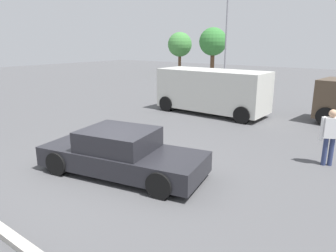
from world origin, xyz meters
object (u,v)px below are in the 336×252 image
Objects in this scene: sedan_foreground at (121,154)px; pedestrian at (331,133)px; van_white at (212,90)px; light_post_near at (227,19)px.

pedestrian reaches higher than sedan_foreground.
light_post_near is (-3.44, 7.87, 3.86)m from van_white.
van_white is at bearing 90.46° from sedan_foreground.
light_post_near reaches higher than pedestrian.
sedan_foreground is 2.86× the size of pedestrian.
van_white is 9.41m from light_post_near.
van_white is 3.29× the size of pedestrian.
light_post_near is at bearing 96.04° from sedan_foreground.
sedan_foreground is 0.62× the size of light_post_near.
van_white is 0.71× the size of light_post_near.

